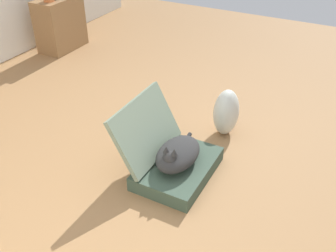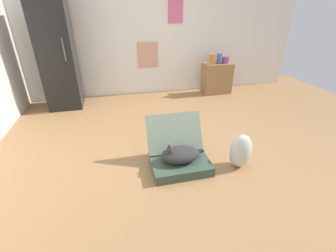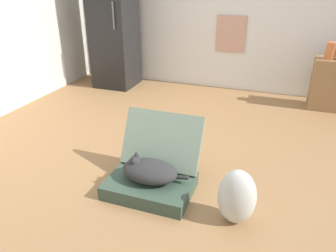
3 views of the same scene
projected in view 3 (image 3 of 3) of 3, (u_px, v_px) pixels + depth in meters
ground_plane at (187, 161)px, 2.95m from camera, size 7.68×7.68×0.00m
suitcase_base at (150, 186)px, 2.51m from camera, size 0.66×0.47×0.11m
suitcase_lid at (162, 140)px, 2.62m from camera, size 0.66×0.25×0.43m
cat at (149, 170)px, 2.45m from camera, size 0.52×0.28×0.21m
plastic_bag_white at (237, 197)px, 2.15m from camera, size 0.26×0.21×0.41m
refrigerator at (113, 20)px, 4.58m from camera, size 0.56×0.59×1.92m
vase_tall at (331, 51)px, 3.82m from camera, size 0.12×0.12×0.20m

